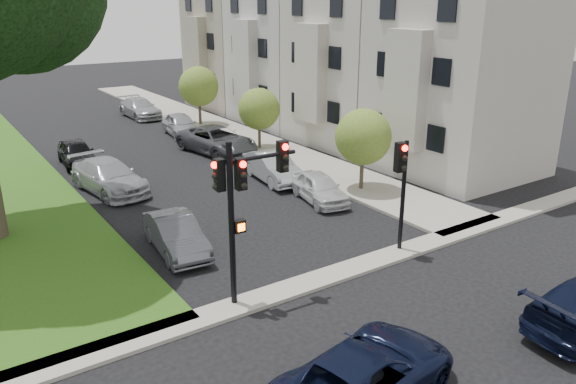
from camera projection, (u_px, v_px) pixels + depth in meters
ground at (381, 300)px, 16.81m from camera, size 140.00×140.00×0.00m
sidewalk_right at (216, 127)px, 39.15m from camera, size 3.50×44.00×0.12m
sidewalk_cross at (339, 273)px, 18.36m from camera, size 60.00×1.00×0.12m
house_a at (464, 33)px, 27.40m from camera, size 7.70×7.55×15.97m
house_b at (363, 27)px, 33.27m from camera, size 7.70×7.55×15.97m
house_c at (291, 23)px, 39.14m from camera, size 7.70×7.55×15.97m
house_d at (239, 20)px, 45.01m from camera, size 7.70×7.55×15.97m
small_tree_a at (363, 137)px, 25.54m from camera, size 2.59×2.59×3.88m
small_tree_b at (259, 109)px, 32.76m from camera, size 2.45×2.45×3.67m
small_tree_c at (199, 86)px, 38.97m from camera, size 2.77×2.77×4.15m
traffic_signal_main at (242, 193)px, 15.63m from camera, size 2.42×0.62×4.95m
traffic_signal_secondary at (402, 176)px, 19.07m from camera, size 0.54×0.43×4.06m
car_cross_near at (365, 374)px, 12.43m from camera, size 5.22×3.13×1.36m
car_parked_0 at (319, 188)px, 24.81m from camera, size 2.20×3.95×1.27m
car_parked_1 at (273, 167)px, 27.58m from camera, size 1.94×4.37×1.40m
car_parked_2 at (217, 140)px, 32.56m from camera, size 3.38×5.85×1.53m
car_parked_3 at (181, 125)px, 36.76m from camera, size 2.23×4.45×1.45m
car_parked_4 at (140, 108)px, 42.38m from camera, size 2.07×4.92×1.42m
car_parked_5 at (176, 235)px, 19.81m from camera, size 1.81×4.13×1.32m
car_parked_6 at (109, 176)px, 26.03m from camera, size 2.79×5.32×1.47m
car_parked_7 at (77, 153)px, 30.24m from camera, size 1.88×4.10×1.36m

